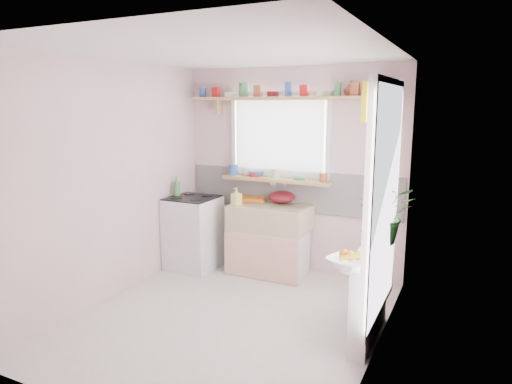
% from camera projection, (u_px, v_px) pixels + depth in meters
% --- Properties ---
extents(room, '(3.20, 3.20, 3.20)m').
position_uv_depth(room, '(325.00, 172.00, 4.66)').
color(room, silver).
rests_on(room, ground).
extents(sink_unit, '(0.95, 0.65, 1.11)m').
position_uv_depth(sink_unit, '(270.00, 239.00, 5.57)').
color(sink_unit, white).
rests_on(sink_unit, ground).
extents(cooker, '(0.58, 0.58, 0.93)m').
position_uv_depth(cooker, '(193.00, 232.00, 5.75)').
color(cooker, white).
rests_on(cooker, ground).
extents(radiator_ledge, '(0.22, 0.95, 0.78)m').
position_uv_depth(radiator_ledge, '(369.00, 296.00, 3.99)').
color(radiator_ledge, white).
rests_on(radiator_ledge, ground).
extents(windowsill, '(1.40, 0.22, 0.04)m').
position_uv_depth(windowsill, '(276.00, 180.00, 5.60)').
color(windowsill, tan).
rests_on(windowsill, room).
extents(pine_shelf, '(2.52, 0.24, 0.04)m').
position_uv_depth(pine_shelf, '(288.00, 98.00, 5.34)').
color(pine_shelf, tan).
rests_on(pine_shelf, room).
extents(shelf_crockery, '(2.47, 0.11, 0.12)m').
position_uv_depth(shelf_crockery, '(287.00, 92.00, 5.34)').
color(shelf_crockery, '#3359A5').
rests_on(shelf_crockery, pine_shelf).
extents(sill_crockery, '(1.35, 0.11, 0.12)m').
position_uv_depth(sill_crockery, '(276.00, 173.00, 5.59)').
color(sill_crockery, '#3359A5').
rests_on(sill_crockery, windowsill).
extents(dish_tray, '(0.48, 0.40, 0.04)m').
position_uv_depth(dish_tray, '(250.00, 198.00, 5.83)').
color(dish_tray, orange).
rests_on(dish_tray, sink_unit).
extents(colander, '(0.38, 0.38, 0.15)m').
position_uv_depth(colander, '(282.00, 197.00, 5.63)').
color(colander, maroon).
rests_on(colander, sink_unit).
extents(jade_plant, '(0.60, 0.56, 0.55)m').
position_uv_depth(jade_plant, '(385.00, 214.00, 4.20)').
color(jade_plant, '#306B2A').
rests_on(jade_plant, radiator_ledge).
extents(fruit_bowl, '(0.44, 0.44, 0.08)m').
position_uv_depth(fruit_bowl, '(349.00, 263.00, 3.59)').
color(fruit_bowl, white).
rests_on(fruit_bowl, radiator_ledge).
extents(herb_pot, '(0.13, 0.12, 0.21)m').
position_uv_depth(herb_pot, '(366.00, 236.00, 4.10)').
color(herb_pot, '#26612B').
rests_on(herb_pot, radiator_ledge).
extents(soap_bottle_sink, '(0.13, 0.13, 0.21)m').
position_uv_depth(soap_bottle_sink, '(236.00, 196.00, 5.50)').
color(soap_bottle_sink, '#F1E66B').
rests_on(soap_bottle_sink, sink_unit).
extents(sill_cup, '(0.14, 0.14, 0.11)m').
position_uv_depth(sill_cup, '(248.00, 171.00, 5.82)').
color(sill_cup, white).
rests_on(sill_cup, windowsill).
extents(sill_bowl, '(0.25, 0.25, 0.07)m').
position_uv_depth(sill_bowl, '(257.00, 173.00, 5.77)').
color(sill_bowl, '#356AAD').
rests_on(sill_bowl, windowsill).
extents(shelf_vase, '(0.20, 0.20, 0.17)m').
position_uv_depth(shelf_vase, '(351.00, 88.00, 5.07)').
color(shelf_vase, brown).
rests_on(shelf_vase, pine_shelf).
extents(cooker_bottle, '(0.13, 0.13, 0.25)m').
position_uv_depth(cooker_bottle, '(177.00, 186.00, 5.73)').
color(cooker_bottle, '#428548').
rests_on(cooker_bottle, cooker).
extents(fruit, '(0.20, 0.14, 0.10)m').
position_uv_depth(fruit, '(351.00, 255.00, 3.58)').
color(fruit, orange).
rests_on(fruit, fruit_bowl).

